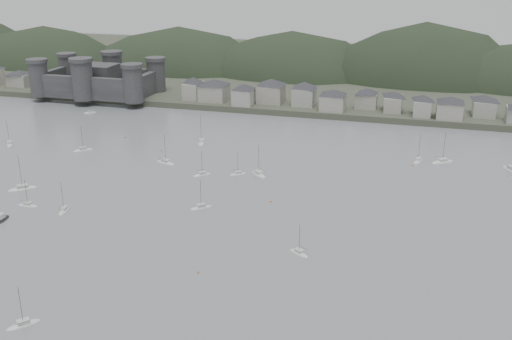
% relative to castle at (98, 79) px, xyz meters
% --- Properties ---
extents(ground, '(900.00, 900.00, 0.00)m').
position_rel_castle_xyz_m(ground, '(120.00, -179.80, -10.96)').
color(ground, slate).
rests_on(ground, ground).
extents(far_shore_land, '(900.00, 250.00, 3.00)m').
position_rel_castle_xyz_m(far_shore_land, '(120.00, 115.20, -9.46)').
color(far_shore_land, '#383D2D').
rests_on(far_shore_land, ground).
extents(forested_ridge, '(851.55, 103.94, 102.57)m').
position_rel_castle_xyz_m(forested_ridge, '(124.83, 89.60, -22.25)').
color(forested_ridge, black).
rests_on(forested_ridge, ground).
extents(castle, '(66.00, 43.00, 20.00)m').
position_rel_castle_xyz_m(castle, '(0.00, 0.00, 0.00)').
color(castle, '#313133').
rests_on(castle, far_shore_land).
extents(waterfront_town, '(451.48, 28.46, 12.92)m').
position_rel_castle_xyz_m(waterfront_town, '(170.59, 3.54, -2.30)').
color(waterfront_town, gray).
rests_on(waterfront_town, far_shore_land).
extents(sailboat_lead, '(6.47, 7.08, 9.98)m').
position_rel_castle_xyz_m(sailboat_lead, '(94.71, -197.22, -10.78)').
color(sailboat_lead, silver).
rests_on(sailboat_lead, ground).
extents(moored_fleet, '(252.49, 176.89, 13.74)m').
position_rel_castle_xyz_m(moored_fleet, '(107.57, -104.35, -10.79)').
color(moored_fleet, silver).
rests_on(moored_fleet, ground).
extents(motor_launch_far, '(3.28, 7.97, 3.87)m').
position_rel_castle_xyz_m(motor_launch_far, '(54.36, -153.07, -10.67)').
color(motor_launch_far, black).
rests_on(motor_launch_far, ground).
extents(mooring_buoys, '(178.63, 102.28, 0.70)m').
position_rel_castle_xyz_m(mooring_buoys, '(110.30, -110.18, -10.81)').
color(mooring_buoys, '#C37041').
rests_on(mooring_buoys, ground).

